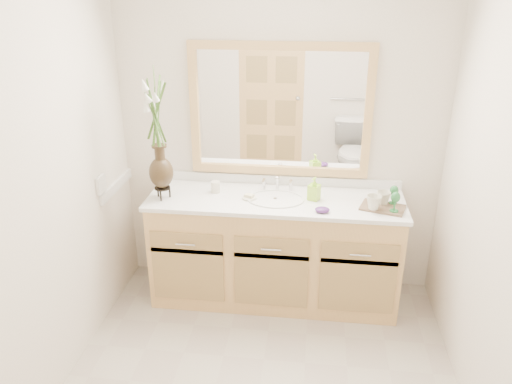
# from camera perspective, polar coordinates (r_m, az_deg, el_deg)

# --- Properties ---
(wall_back) EXTENTS (2.40, 0.02, 2.40)m
(wall_back) POSITION_cam_1_polar(r_m,az_deg,el_deg) (3.72, 2.71, 6.27)
(wall_back) COLOR white
(wall_back) RESTS_ON floor
(wall_left) EXTENTS (0.02, 2.60, 2.40)m
(wall_left) POSITION_cam_1_polar(r_m,az_deg,el_deg) (2.89, -23.95, -0.81)
(wall_left) COLOR white
(wall_left) RESTS_ON floor
(wall_right) EXTENTS (0.02, 2.60, 2.40)m
(wall_right) POSITION_cam_1_polar(r_m,az_deg,el_deg) (2.67, 26.95, -3.33)
(wall_right) COLOR white
(wall_right) RESTS_ON floor
(vanity) EXTENTS (1.80, 0.55, 0.80)m
(vanity) POSITION_cam_1_polar(r_m,az_deg,el_deg) (3.78, 2.14, -6.69)
(vanity) COLOR tan
(vanity) RESTS_ON floor
(counter) EXTENTS (1.84, 0.57, 0.03)m
(counter) POSITION_cam_1_polar(r_m,az_deg,el_deg) (3.59, 2.24, -0.93)
(counter) COLOR white
(counter) RESTS_ON vanity
(sink) EXTENTS (0.38, 0.34, 0.23)m
(sink) POSITION_cam_1_polar(r_m,az_deg,el_deg) (3.59, 2.20, -1.62)
(sink) COLOR white
(sink) RESTS_ON counter
(mirror) EXTENTS (1.32, 0.04, 0.97)m
(mirror) POSITION_cam_1_polar(r_m,az_deg,el_deg) (3.65, 2.74, 9.25)
(mirror) COLOR white
(mirror) RESTS_ON wall_back
(switch_plate) EXTENTS (0.02, 0.12, 0.12)m
(switch_plate) POSITION_cam_1_polar(r_m,az_deg,el_deg) (3.59, -17.30, 0.85)
(switch_plate) COLOR white
(switch_plate) RESTS_ON wall_left
(flower_vase) EXTENTS (0.20, 0.20, 0.82)m
(flower_vase) POSITION_cam_1_polar(r_m,az_deg,el_deg) (3.46, -11.22, 7.82)
(flower_vase) COLOR black
(flower_vase) RESTS_ON counter
(tumbler) EXTENTS (0.07, 0.07, 0.08)m
(tumbler) POSITION_cam_1_polar(r_m,az_deg,el_deg) (3.68, -4.65, 0.59)
(tumbler) COLOR beige
(tumbler) RESTS_ON counter
(soap_dish) EXTENTS (0.10, 0.10, 0.03)m
(soap_dish) POSITION_cam_1_polar(r_m,az_deg,el_deg) (3.57, -0.78, -0.60)
(soap_dish) COLOR beige
(soap_dish) RESTS_ON counter
(soap_bottle) EXTENTS (0.09, 0.09, 0.15)m
(soap_bottle) POSITION_cam_1_polar(r_m,az_deg,el_deg) (3.56, 6.66, 0.25)
(soap_bottle) COLOR #A7EB37
(soap_bottle) RESTS_ON counter
(purple_dish) EXTENTS (0.10, 0.08, 0.04)m
(purple_dish) POSITION_cam_1_polar(r_m,az_deg,el_deg) (3.39, 7.59, -2.02)
(purple_dish) COLOR #4C2267
(purple_dish) RESTS_ON counter
(tray) EXTENTS (0.33, 0.27, 0.01)m
(tray) POSITION_cam_1_polar(r_m,az_deg,el_deg) (3.53, 14.27, -1.73)
(tray) COLOR brown
(tray) RESTS_ON counter
(mug_left) EXTENTS (0.13, 0.13, 0.10)m
(mug_left) POSITION_cam_1_polar(r_m,az_deg,el_deg) (3.45, 13.30, -1.11)
(mug_left) COLOR beige
(mug_left) RESTS_ON tray
(mug_right) EXTENTS (0.13, 0.12, 0.10)m
(mug_right) POSITION_cam_1_polar(r_m,az_deg,el_deg) (3.55, 14.36, -0.58)
(mug_right) COLOR beige
(mug_right) RESTS_ON tray
(goblet_front) EXTENTS (0.06, 0.06, 0.14)m
(goblet_front) POSITION_cam_1_polar(r_m,az_deg,el_deg) (3.44, 15.65, -0.70)
(goblet_front) COLOR #257035
(goblet_front) RESTS_ON tray
(goblet_back) EXTENTS (0.06, 0.06, 0.13)m
(goblet_back) POSITION_cam_1_polar(r_m,az_deg,el_deg) (3.56, 15.50, 0.05)
(goblet_back) COLOR #257035
(goblet_back) RESTS_ON tray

